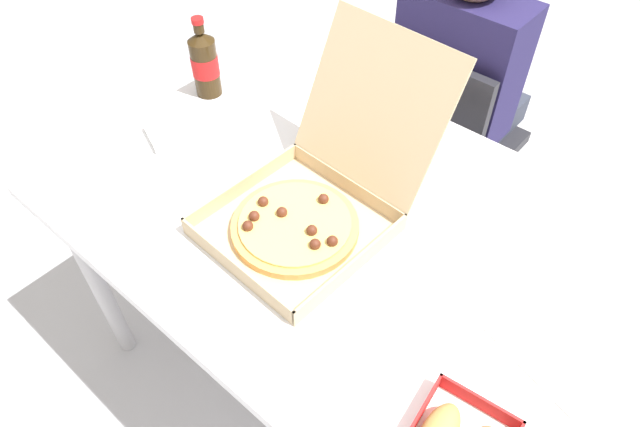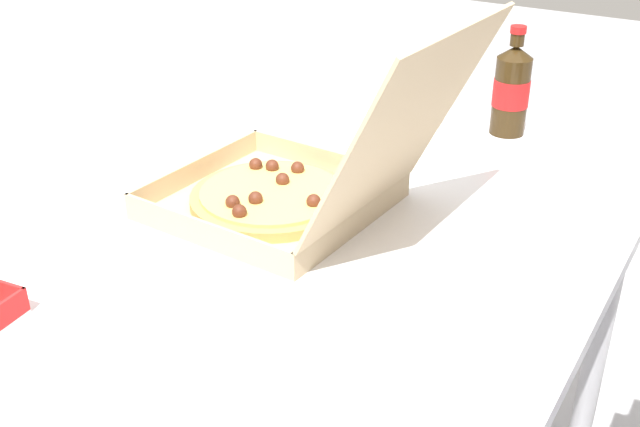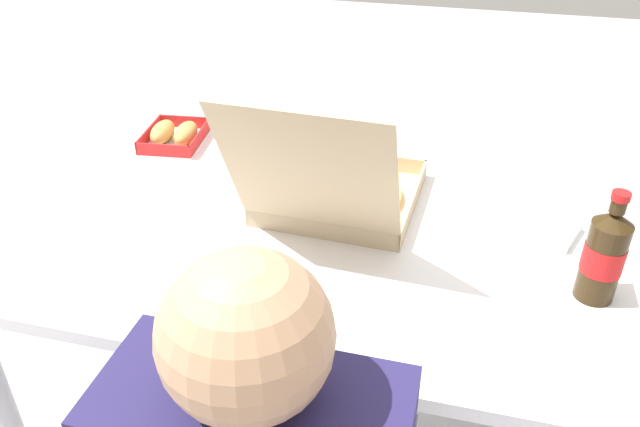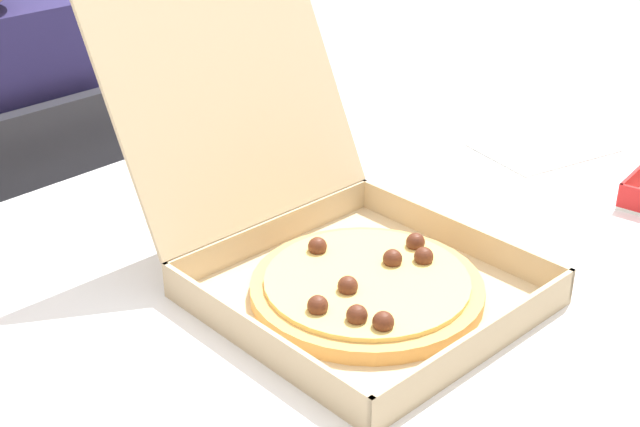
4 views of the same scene
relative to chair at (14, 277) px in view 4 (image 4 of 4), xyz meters
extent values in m
cube|color=white|center=(0.13, -0.68, 0.26)|extent=(1.34, 0.90, 0.03)
cylinder|color=#B7B7BC|center=(0.73, -0.31, -0.12)|extent=(0.05, 0.05, 0.72)
cube|color=#232328|center=(0.00, 0.06, -0.05)|extent=(0.40, 0.40, 0.04)
cube|color=#232328|center=(0.00, -0.12, 0.16)|extent=(0.36, 0.03, 0.38)
cylinder|color=#B2B2B7|center=(0.17, 0.23, -0.26)|extent=(0.03, 0.03, 0.43)
cylinder|color=#B2B2B7|center=(0.17, -0.11, -0.26)|extent=(0.03, 0.03, 0.43)
cylinder|color=#333847|center=(0.09, 0.21, -0.25)|extent=(0.09, 0.09, 0.45)
cube|color=#333847|center=(0.09, 0.16, 0.02)|extent=(0.11, 0.30, 0.10)
cube|color=tan|center=(0.07, -0.79, 0.27)|extent=(0.36, 0.36, 0.01)
cube|color=tan|center=(0.06, -0.96, 0.30)|extent=(0.34, 0.02, 0.04)
cube|color=tan|center=(-0.10, -0.78, 0.30)|extent=(0.02, 0.34, 0.04)
cube|color=tan|center=(0.24, -0.80, 0.30)|extent=(0.02, 0.34, 0.04)
cube|color=tan|center=(0.08, -0.62, 0.30)|extent=(0.34, 0.02, 0.04)
cube|color=tan|center=(0.08, -0.55, 0.47)|extent=(0.35, 0.17, 0.31)
cylinder|color=tan|center=(0.07, -0.79, 0.29)|extent=(0.28, 0.28, 0.02)
cylinder|color=#EAC666|center=(0.07, -0.79, 0.30)|extent=(0.24, 0.24, 0.01)
sphere|color=#562819|center=(0.00, -0.84, 0.31)|extent=(0.02, 0.02, 0.02)
sphere|color=#562819|center=(0.12, -0.79, 0.31)|extent=(0.02, 0.02, 0.02)
sphere|color=#562819|center=(0.03, -0.79, 0.31)|extent=(0.02, 0.02, 0.02)
sphere|color=#562819|center=(0.01, -0.87, 0.31)|extent=(0.02, 0.02, 0.02)
sphere|color=#562819|center=(-0.02, -0.80, 0.31)|extent=(0.02, 0.02, 0.02)
sphere|color=#562819|center=(0.17, -0.79, 0.31)|extent=(0.02, 0.02, 0.02)
sphere|color=#562819|center=(0.15, -0.81, 0.31)|extent=(0.02, 0.02, 0.02)
sphere|color=#562819|center=(0.08, -0.70, 0.31)|extent=(0.02, 0.02, 0.02)
cube|color=red|center=(0.57, -0.89, 0.29)|extent=(0.15, 0.02, 0.03)
cube|color=white|center=(0.62, -0.70, 0.27)|extent=(0.24, 0.20, 0.00)
camera|label=1|loc=(0.63, -1.36, 1.18)|focal=30.99mm
camera|label=2|loc=(1.03, -0.11, 0.87)|focal=43.47mm
camera|label=3|loc=(-0.20, 0.46, 1.04)|focal=35.65mm
camera|label=4|loc=(-0.60, -1.36, 0.84)|focal=48.83mm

